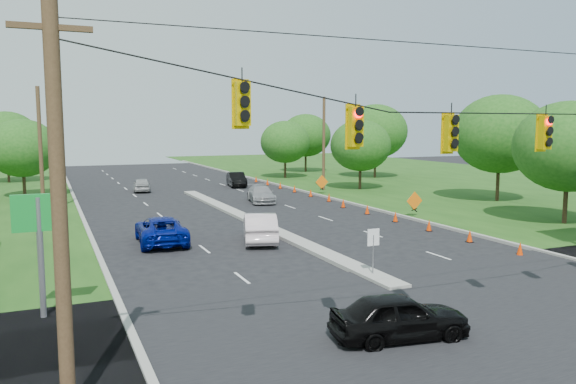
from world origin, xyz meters
name	(u,v)px	position (x,y,z in m)	size (l,w,h in m)	color
ground	(474,324)	(0.00, 0.00, 0.00)	(160.00, 160.00, 0.00)	black
cross_street	(474,324)	(0.00, 0.00, 0.00)	(160.00, 14.00, 0.02)	black
curb_left	(80,211)	(-10.10, 30.00, 0.00)	(0.25, 110.00, 0.16)	gray
curb_right	(325,198)	(10.10, 30.00, 0.00)	(0.25, 110.00, 0.16)	gray
median	(251,221)	(0.00, 21.00, 0.00)	(1.00, 34.00, 0.18)	gray
median_sign	(373,243)	(0.00, 6.00, 1.46)	(0.55, 0.06, 2.05)	gray
signal_span	(503,170)	(-0.05, -1.00, 4.97)	(25.60, 0.32, 9.00)	#422D1C
utility_pole_far_left	(41,151)	(-12.50, 30.00, 4.50)	(0.28, 0.28, 9.00)	#422D1C
utility_pole_far_right	(324,144)	(12.50, 35.00, 4.50)	(0.28, 0.28, 9.00)	#422D1C
cone_1	(520,249)	(8.59, 6.50, 0.35)	(0.32, 0.32, 0.70)	#DF3302
cone_2	(470,236)	(8.59, 10.00, 0.35)	(0.32, 0.32, 0.70)	#DF3302
cone_3	(429,225)	(8.59, 13.50, 0.35)	(0.32, 0.32, 0.70)	#DF3302
cone_4	(395,217)	(8.59, 17.00, 0.35)	(0.32, 0.32, 0.70)	#DF3302
cone_5	(367,209)	(8.59, 20.50, 0.35)	(0.32, 0.32, 0.70)	#DF3302
cone_6	(343,203)	(8.59, 24.00, 0.35)	(0.32, 0.32, 0.70)	#DF3302
cone_7	(329,197)	(9.19, 27.50, 0.35)	(0.32, 0.32, 0.70)	#DF3302
cone_8	(311,193)	(9.19, 31.00, 0.35)	(0.32, 0.32, 0.70)	#DF3302
cone_9	(295,189)	(9.19, 34.50, 0.35)	(0.32, 0.32, 0.70)	#DF3302
cone_10	(280,185)	(9.19, 38.00, 0.35)	(0.32, 0.32, 0.70)	#DF3302
cone_11	(267,182)	(9.19, 41.50, 0.35)	(0.32, 0.32, 0.70)	#DF3302
cone_12	(256,179)	(9.19, 45.00, 0.35)	(0.32, 0.32, 0.70)	#DF3302
work_sign_1	(414,202)	(10.80, 18.00, 1.09)	(1.27, 0.58, 1.37)	black
work_sign_2	(322,183)	(10.80, 32.00, 1.09)	(1.27, 0.58, 1.37)	black
tree_5	(22,148)	(-14.00, 40.00, 4.34)	(5.88, 5.88, 6.86)	black
tree_6	(6,138)	(-16.00, 55.00, 4.96)	(6.72, 6.72, 7.84)	black
tree_7	(569,146)	(18.00, 12.00, 4.96)	(6.72, 6.72, 7.84)	black
tree_8	(500,134)	(22.00, 22.00, 5.58)	(7.56, 7.56, 8.82)	black
tree_9	(360,145)	(16.00, 34.00, 4.34)	(5.88, 5.88, 6.86)	black
tree_10	(376,131)	(24.00, 44.00, 5.58)	(7.56, 7.56, 8.82)	black
tree_11	(306,135)	(20.00, 55.00, 4.96)	(6.72, 6.72, 7.84)	black
tree_12	(285,142)	(14.00, 48.00, 4.34)	(5.88, 5.88, 6.86)	black
black_sedan	(399,316)	(-2.91, -0.11, 0.70)	(1.65, 4.10, 1.40)	black
white_sedan	(260,227)	(-1.73, 14.66, 0.79)	(1.68, 4.82, 1.59)	silver
blue_pickup	(161,230)	(-6.74, 16.32, 0.73)	(2.42, 5.25, 1.46)	#02107E
silver_car_far	(261,194)	(3.90, 29.39, 0.68)	(1.91, 4.69, 1.36)	gray
silver_car_oncoming	(142,185)	(-3.89, 40.92, 0.66)	(1.56, 3.87, 1.32)	#989898
dark_car_receding	(236,179)	(5.79, 41.58, 0.74)	(1.56, 4.48, 1.48)	black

